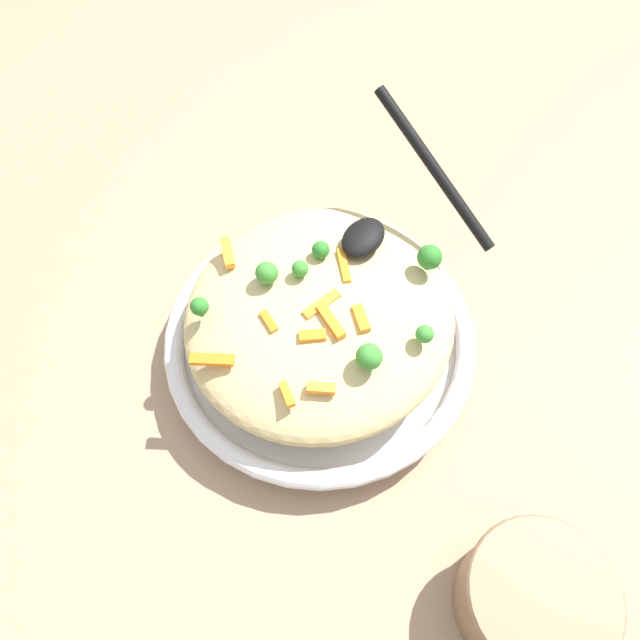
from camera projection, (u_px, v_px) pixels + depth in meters
ground_plane at (320, 351)px, 0.71m from camera, size 2.40×2.40×0.00m
serving_bowl at (320, 340)px, 0.69m from camera, size 0.34×0.34×0.05m
pasta_mound at (320, 315)px, 0.64m from camera, size 0.29×0.28×0.07m
carrot_piece_0 at (322, 304)px, 0.60m from camera, size 0.04×0.02×0.01m
carrot_piece_1 at (348, 268)px, 0.62m from camera, size 0.04×0.03×0.01m
carrot_piece_2 at (313, 336)px, 0.58m from camera, size 0.02×0.03×0.01m
carrot_piece_3 at (331, 322)px, 0.59m from camera, size 0.03×0.04×0.01m
carrot_piece_4 at (359, 321)px, 0.59m from camera, size 0.03×0.03×0.01m
carrot_piece_5 at (228, 253)px, 0.64m from camera, size 0.03×0.03×0.01m
carrot_piece_6 at (321, 388)px, 0.56m from camera, size 0.02×0.03×0.01m
carrot_piece_7 at (287, 394)px, 0.56m from camera, size 0.02×0.02×0.01m
carrot_piece_8 at (269, 322)px, 0.59m from camera, size 0.02×0.03×0.01m
carrot_piece_9 at (212, 360)px, 0.58m from camera, size 0.03×0.04×0.01m
broccoli_floret_0 at (200, 307)px, 0.59m from camera, size 0.02×0.02×0.02m
broccoli_floret_1 at (369, 357)px, 0.56m from camera, size 0.03×0.03×0.03m
broccoli_floret_2 at (267, 273)px, 0.61m from camera, size 0.02×0.02×0.03m
broccoli_floret_3 at (321, 250)px, 0.63m from camera, size 0.02×0.02×0.02m
broccoli_floret_4 at (300, 269)px, 0.61m from camera, size 0.02×0.02×0.02m
broccoli_floret_5 at (425, 334)px, 0.58m from camera, size 0.02×0.02×0.02m
broccoli_floret_6 at (429, 257)px, 0.62m from camera, size 0.03×0.03×0.03m
serving_spoon at (394, 210)px, 0.63m from camera, size 0.15×0.18×0.10m
companion_bowl at (534, 600)px, 0.53m from camera, size 0.13×0.13×0.08m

